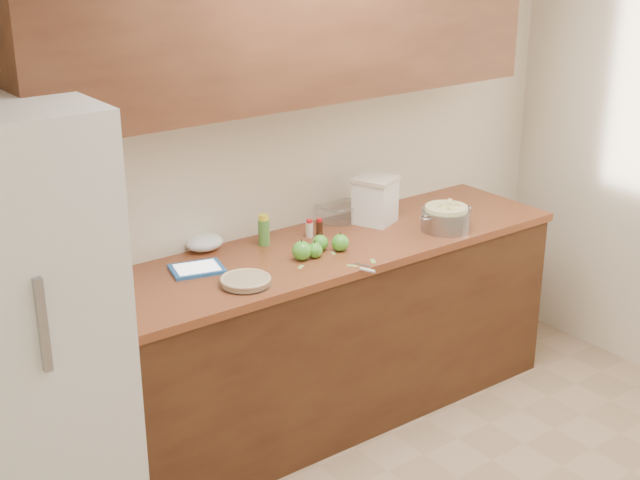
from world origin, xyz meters
TOP-DOWN VIEW (x-y plane):
  - room_shell at (0.00, 0.00)m, footprint 3.60×3.60m
  - counter_run at (0.00, 1.48)m, footprint 2.64×0.68m
  - upper_cabinets at (0.00, 1.63)m, footprint 2.60×0.34m
  - fridge at (-1.44, 1.44)m, footprint 0.70×0.70m
  - pie at (-0.48, 1.30)m, footprint 0.23×0.23m
  - colander at (0.69, 1.30)m, footprint 0.33×0.24m
  - flour_canister at (0.48, 1.59)m, footprint 0.25×0.25m
  - tablet at (-0.57, 1.57)m, footprint 0.27×0.23m
  - paring_knife at (0.03, 1.12)m, footprint 0.08×0.15m
  - lemon_bottle at (-0.16, 1.66)m, footprint 0.06×0.06m
  - cinnamon_shaker at (0.08, 1.62)m, footprint 0.04×0.04m
  - vanilla_bottle at (0.12, 1.59)m, footprint 0.03×0.03m
  - mixing_bowl at (0.35, 1.74)m, footprint 0.24×0.24m
  - paper_towel at (-0.42, 1.77)m, footprint 0.19×0.16m
  - apple_left at (-0.12, 1.40)m, footprint 0.09×0.09m
  - apple_center at (0.02, 1.44)m, footprint 0.08×0.08m
  - apple_front at (-0.06, 1.38)m, footprint 0.07×0.07m
  - apple_extra at (0.09, 1.38)m, footprint 0.08×0.08m
  - peel_a at (-0.18, 1.33)m, footprint 0.05×0.04m
  - peel_b at (0.04, 1.37)m, footprint 0.03×0.04m
  - peel_c at (0.01, 1.20)m, footprint 0.04×0.05m
  - peel_d at (0.12, 1.18)m, footprint 0.04×0.05m

SIDE VIEW (x-z plane):
  - counter_run at x=0.00m, z-range 0.00..0.92m
  - fridge at x=-1.44m, z-range 0.00..1.80m
  - peel_a at x=-0.18m, z-range 0.92..0.92m
  - peel_b at x=0.04m, z-range 0.92..0.92m
  - peel_c at x=0.01m, z-range 0.92..0.92m
  - peel_d at x=0.12m, z-range 0.92..0.92m
  - paring_knife at x=0.03m, z-range 0.92..0.93m
  - tablet at x=-0.57m, z-range 0.92..0.94m
  - pie at x=-0.48m, z-range 0.92..0.96m
  - apple_front at x=-0.06m, z-range 0.91..1.00m
  - paper_towel at x=-0.42m, z-range 0.92..1.00m
  - apple_center at x=0.02m, z-range 0.91..1.00m
  - apple_extra at x=0.09m, z-range 0.91..1.01m
  - cinnamon_shaker at x=0.08m, z-range 0.92..1.01m
  - vanilla_bottle at x=0.12m, z-range 0.92..1.01m
  - apple_left at x=-0.12m, z-range 0.91..1.02m
  - mixing_bowl at x=0.35m, z-range 0.92..1.01m
  - colander at x=0.69m, z-range 0.92..1.04m
  - lemon_bottle at x=-0.16m, z-range 0.92..1.07m
  - flour_canister at x=0.48m, z-range 0.92..1.16m
  - room_shell at x=0.00m, z-range -0.50..3.10m
  - upper_cabinets at x=0.00m, z-range 1.60..2.30m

